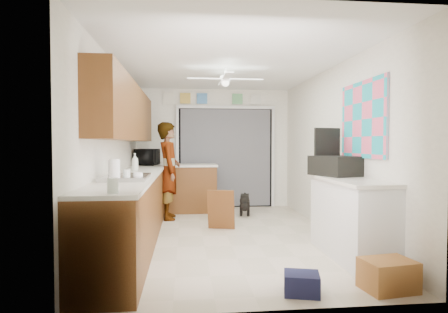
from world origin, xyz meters
name	(u,v)px	position (x,y,z in m)	size (l,w,h in m)	color
floor	(227,235)	(0.00, 0.00, 0.00)	(5.00, 5.00, 0.00)	beige
ceiling	(227,64)	(0.00, 0.00, 2.50)	(5.00, 5.00, 0.00)	white
wall_back	(214,148)	(0.00, 2.50, 1.25)	(3.20, 3.20, 0.00)	white
wall_front	(262,157)	(0.00, -2.50, 1.25)	(3.20, 3.20, 0.00)	white
wall_left	(115,151)	(-1.60, 0.00, 1.25)	(5.00, 5.00, 0.00)	white
wall_right	(332,150)	(1.60, 0.00, 1.25)	(5.00, 5.00, 0.00)	white
left_base_cabinets	(137,207)	(-1.30, 0.00, 0.45)	(0.60, 4.80, 0.90)	brown
left_countertop	(137,174)	(-1.29, 0.00, 0.92)	(0.62, 4.80, 0.04)	white
upper_cabinets	(128,113)	(-1.44, 0.20, 1.80)	(0.32, 4.00, 0.80)	brown
sink_basin	(126,178)	(-1.29, -1.00, 0.95)	(0.50, 0.76, 0.06)	silver
faucet	(109,170)	(-1.48, -1.00, 1.05)	(0.03, 0.03, 0.22)	silver
peninsula_base	(191,189)	(-0.50, 2.00, 0.45)	(1.00, 0.60, 0.90)	brown
peninsula_top	(191,165)	(-0.50, 2.00, 0.92)	(1.04, 0.64, 0.04)	white
back_opening_recess	(226,158)	(0.25, 2.47, 1.05)	(2.00, 0.06, 2.10)	black
curtain_panel	(226,158)	(0.25, 2.43, 1.05)	(1.90, 0.03, 2.05)	slate
door_trim_left	(177,158)	(-0.77, 2.44, 1.05)	(0.06, 0.04, 2.10)	white
door_trim_right	(273,158)	(1.27, 2.44, 1.05)	(0.06, 0.04, 2.10)	white
door_trim_head	(226,107)	(0.25, 2.44, 2.12)	(2.10, 0.04, 0.06)	white
header_frame_0	(185,98)	(-0.60, 2.47, 2.30)	(0.22, 0.02, 0.22)	gold
header_frame_1	(202,98)	(-0.25, 2.47, 2.30)	(0.22, 0.02, 0.22)	#4E8DD2
header_frame_3	(237,99)	(0.50, 2.47, 2.30)	(0.22, 0.02, 0.22)	#65B272
header_frame_4	(256,99)	(0.90, 2.47, 2.30)	(0.22, 0.02, 0.22)	silver
route66_sign	(168,98)	(-0.95, 2.47, 2.30)	(0.22, 0.02, 0.26)	silver
right_counter_base	(351,220)	(1.35, -1.20, 0.45)	(0.50, 1.40, 0.90)	white
right_counter_top	(351,180)	(1.34, -1.20, 0.92)	(0.54, 1.44, 0.04)	white
abstract_painting	(363,120)	(1.58, -1.00, 1.65)	(0.03, 1.15, 0.95)	#FF5D81
ceiling_fan	(225,79)	(0.00, 0.20, 2.32)	(1.14, 1.14, 0.24)	white
microwave	(147,157)	(-1.33, 1.83, 1.09)	(0.56, 0.38, 0.31)	black
soap_bottle	(135,162)	(-1.36, 0.34, 1.08)	(0.10, 0.10, 0.27)	silver
cup	(138,176)	(-1.14, -1.10, 0.98)	(0.11, 0.11, 0.09)	white
jar_a	(113,186)	(-1.21, -2.25, 1.00)	(0.09, 0.09, 0.13)	silver
jar_b	(127,175)	(-1.26, -1.15, 1.00)	(0.08, 0.08, 0.12)	silver
paper_towel_roll	(115,170)	(-1.37, -1.28, 1.06)	(0.11, 0.11, 0.24)	white
suitcase	(336,166)	(1.32, -0.80, 1.07)	(0.44, 0.59, 0.25)	black
suitcase_rim	(335,174)	(1.32, -0.80, 0.96)	(0.44, 0.58, 0.02)	yellow
suitcase_lid	(327,146)	(1.32, -0.51, 1.32)	(0.42, 0.03, 0.50)	black
cardboard_box	(388,275)	(1.25, -2.20, 0.14)	(0.45, 0.34, 0.28)	#B9763A
navy_crate	(302,284)	(0.43, -2.20, 0.09)	(0.31, 0.26, 0.19)	#161838
cabinet_door_panel	(221,210)	(-0.05, 0.37, 0.32)	(0.42, 0.03, 0.64)	brown
man	(169,171)	(-0.90, 1.31, 0.87)	(0.63, 0.42, 1.73)	white
dog	(245,204)	(0.52, 1.55, 0.21)	(0.23, 0.54, 0.43)	black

